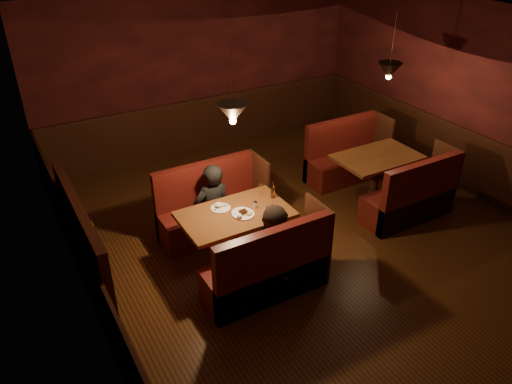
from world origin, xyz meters
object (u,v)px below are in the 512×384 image
second_bench_far (345,160)px  second_bench_near (412,200)px  main_table (236,224)px  diner_b (277,236)px  diner_a (212,191)px  main_bench_near (269,273)px  main_bench_far (212,211)px  second_table (376,167)px

second_bench_far → second_bench_near: same height
main_table → second_bench_near: bearing=-8.6°
second_bench_far → diner_b: (-2.50, -1.83, 0.42)m
second_bench_near → diner_a: bearing=158.7°
main_table → diner_a: bearing=92.2°
main_table → diner_a: 0.67m
second_bench_far → diner_a: diner_a is taller
main_table → diner_b: diner_b is taller
main_bench_near → second_bench_far: main_bench_near is taller
diner_b → second_bench_near: bearing=-12.4°
main_bench_far → main_bench_near: bearing=-90.0°
main_bench_near → diner_b: 0.45m
second_bench_far → diner_a: size_ratio=0.97×
main_table → diner_b: bearing=-76.0°
main_bench_far → second_bench_far: (2.66, 0.35, -0.00)m
diner_a → diner_b: (0.20, -1.34, 0.01)m
second_bench_far → diner_a: bearing=-169.8°
main_bench_far → second_bench_far: bearing=7.6°
main_bench_near → diner_a: (-0.04, 1.43, 0.41)m
second_bench_near → second_table: bearing=92.2°
main_table → main_bench_far: 0.82m
second_bench_near → diner_b: size_ratio=0.96×
diner_b → main_bench_near: bearing=-169.5°
second_table → main_table: bearing=-172.1°
main_table → second_table: 2.67m
second_table → diner_a: diner_a is taller
main_bench_far → second_table: bearing=-8.9°
second_bench_far → second_bench_near: bearing=-90.0°
second_table → diner_a: size_ratio=0.88×
second_table → diner_b: 2.70m
main_bench_near → diner_a: diner_a is taller
main_bench_near → second_bench_far: 3.28m
main_bench_near → diner_a: size_ratio=1.03×
main_table → main_bench_near: 0.82m
main_table → main_bench_near: main_bench_near is taller
second_table → second_bench_far: (0.03, 0.77, -0.21)m
main_bench_far → diner_b: 1.54m
second_table → second_bench_near: bearing=-87.8°
main_table → diner_b: 0.74m
main_bench_near → second_bench_near: bearing=8.1°
main_table → second_bench_near: (2.67, -0.40, -0.24)m
second_bench_far → diner_a: (-2.70, -0.49, 0.41)m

